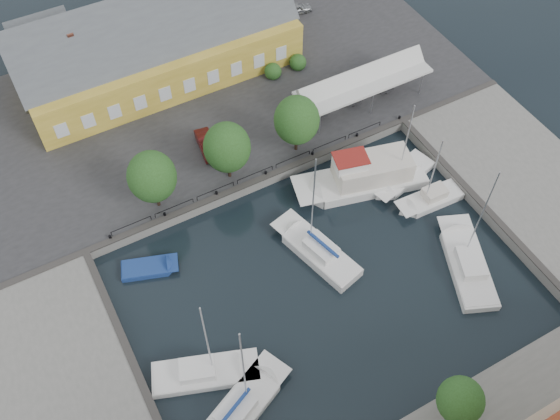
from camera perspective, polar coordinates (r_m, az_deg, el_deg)
name	(u,v)px	position (r m, az deg, el deg)	size (l,w,h in m)	color
ground	(314,271)	(52.80, 3.14, -5.55)	(140.00, 140.00, 0.00)	black
north_quay	(201,101)	(65.74, -7.22, 9.90)	(56.00, 26.00, 1.00)	#2D2D30
west_quay	(64,414)	(49.47, -19.12, -17.18)	(12.00, 24.00, 1.00)	slate
east_quay	(531,186)	(61.90, 21.97, 2.04)	(12.00, 24.00, 1.00)	slate
quay_edge_fittings	(287,223)	(54.16, 0.65, -1.20)	(56.00, 24.72, 0.40)	#383533
warehouse	(152,48)	(66.58, -11.61, 14.28)	(28.56, 14.00, 9.55)	gold
tent_canopy	(363,82)	(63.08, 7.64, 11.54)	(14.00, 4.00, 2.83)	silver
quay_trees	(227,147)	(54.83, -4.87, 5.73)	(18.20, 4.20, 6.30)	black
car_silver	(297,8)	(75.68, 1.57, 17.95)	(1.40, 3.49, 1.19)	#999DA0
car_red	(207,144)	(59.66, -6.71, 5.97)	(1.42, 4.06, 1.34)	#521212
center_sailboat	(317,252)	(53.37, 3.44, -3.86)	(4.70, 9.08, 12.13)	white
trawler	(365,177)	(57.94, 7.78, 2.98)	(12.86, 6.57, 5.00)	white
east_boat_a	(402,177)	(59.55, 11.10, 3.00)	(7.54, 4.19, 10.43)	white
east_boat_b	(430,200)	(58.31, 13.57, 0.88)	(6.51, 2.39, 9.03)	white
east_boat_c	(467,265)	(55.00, 16.72, -4.86)	(6.28, 9.63, 11.82)	white
west_boat_c	(203,374)	(48.64, -7.08, -14.65)	(8.39, 5.16, 10.98)	white
west_boat_d	(239,411)	(47.39, -3.73, -17.85)	(9.13, 6.10, 11.87)	white
launch_nw	(149,269)	(53.86, -11.90, -5.27)	(5.10, 3.34, 0.88)	navy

